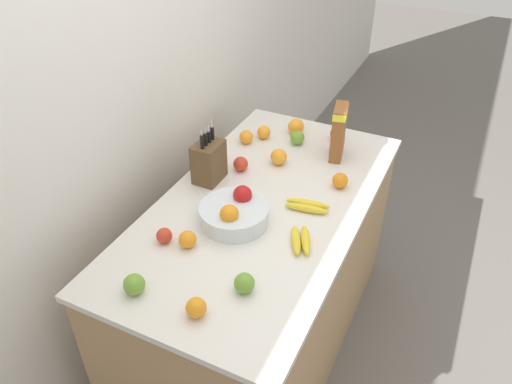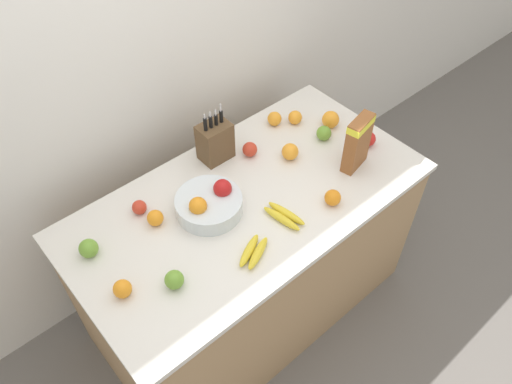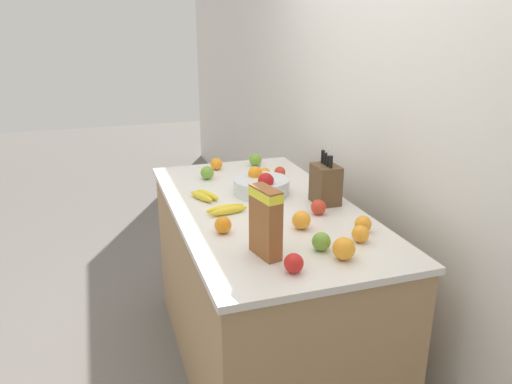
# 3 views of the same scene
# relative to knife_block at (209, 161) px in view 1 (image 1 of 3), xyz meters

# --- Properties ---
(ground_plane) EXTENTS (14.00, 14.00, 0.00)m
(ground_plane) POSITION_rel_knife_block_xyz_m (-0.06, -0.31, -1.03)
(ground_plane) COLOR slate
(wall_back) EXTENTS (9.00, 0.06, 2.60)m
(wall_back) POSITION_rel_knife_block_xyz_m (-0.06, 0.34, 0.27)
(wall_back) COLOR silver
(wall_back) RESTS_ON ground_plane
(counter) EXTENTS (1.68, 0.88, 0.93)m
(counter) POSITION_rel_knife_block_xyz_m (-0.06, -0.31, -0.57)
(counter) COLOR tan
(counter) RESTS_ON ground_plane
(knife_block) EXTENTS (0.15, 0.11, 0.30)m
(knife_block) POSITION_rel_knife_block_xyz_m (0.00, 0.00, 0.00)
(knife_block) COLOR brown
(knife_block) RESTS_ON counter
(cereal_box) EXTENTS (0.17, 0.09, 0.28)m
(cereal_box) POSITION_rel_knife_block_xyz_m (0.47, -0.48, 0.05)
(cereal_box) COLOR brown
(cereal_box) RESTS_ON counter
(fruit_bowl) EXTENTS (0.30, 0.30, 0.14)m
(fruit_bowl) POSITION_rel_knife_block_xyz_m (-0.24, -0.26, -0.05)
(fruit_bowl) COLOR silver
(fruit_bowl) RESTS_ON counter
(banana_bunch_left) EXTENTS (0.19, 0.15, 0.04)m
(banana_bunch_left) POSITION_rel_knife_block_xyz_m (-0.25, -0.57, -0.08)
(banana_bunch_left) COLOR yellow
(banana_bunch_left) RESTS_ON counter
(banana_bunch_right) EXTENTS (0.10, 0.21, 0.04)m
(banana_bunch_right) POSITION_rel_knife_block_xyz_m (-0.02, -0.51, -0.08)
(banana_bunch_right) COLOR yellow
(banana_bunch_right) RESTS_ON counter
(apple_by_knife_block) EXTENTS (0.07, 0.07, 0.07)m
(apple_by_knife_block) POSITION_rel_knife_block_xyz_m (0.13, -0.10, -0.06)
(apple_by_knife_block) COLOR red
(apple_by_knife_block) RESTS_ON counter
(apple_rightmost) EXTENTS (0.08, 0.08, 0.08)m
(apple_rightmost) POSITION_rel_knife_block_xyz_m (-0.57, -0.48, -0.06)
(apple_rightmost) COLOR #6B9E33
(apple_rightmost) RESTS_ON counter
(apple_front) EXTENTS (0.07, 0.07, 0.07)m
(apple_front) POSITION_rel_knife_block_xyz_m (-0.48, -0.06, -0.07)
(apple_front) COLOR red
(apple_front) RESTS_ON counter
(apple_middle) EXTENTS (0.07, 0.07, 0.07)m
(apple_middle) POSITION_rel_knife_block_xyz_m (0.63, -0.43, -0.06)
(apple_middle) COLOR red
(apple_middle) RESTS_ON counter
(apple_rear) EXTENTS (0.08, 0.08, 0.08)m
(apple_rear) POSITION_rel_knife_block_xyz_m (0.50, -0.25, -0.06)
(apple_rear) COLOR #6B9E33
(apple_rear) RESTS_ON counter
(apple_near_bananas) EXTENTS (0.08, 0.08, 0.08)m
(apple_near_bananas) POSITION_rel_knife_block_xyz_m (-0.75, -0.12, -0.06)
(apple_near_bananas) COLOR #6B9E33
(apple_near_bananas) RESTS_ON counter
(orange_mid_right) EXTENTS (0.07, 0.07, 0.07)m
(orange_mid_right) POSITION_rel_knife_block_xyz_m (-0.46, -0.16, -0.07)
(orange_mid_right) COLOR orange
(orange_mid_right) RESTS_ON counter
(orange_front_center) EXTENTS (0.09, 0.09, 0.09)m
(orange_front_center) POSITION_rel_knife_block_xyz_m (0.60, -0.21, -0.06)
(orange_front_center) COLOR orange
(orange_front_center) RESTS_ON counter
(orange_front_right) EXTENTS (0.07, 0.07, 0.07)m
(orange_front_right) POSITION_rel_knife_block_xyz_m (0.48, -0.07, -0.07)
(orange_front_right) COLOR orange
(orange_front_right) RESTS_ON counter
(orange_back_center) EXTENTS (0.07, 0.07, 0.07)m
(orange_back_center) POSITION_rel_knife_block_xyz_m (-0.75, -0.38, -0.06)
(orange_back_center) COLOR orange
(orange_back_center) RESTS_ON counter
(orange_near_bowl) EXTENTS (0.07, 0.07, 0.07)m
(orange_near_bowl) POSITION_rel_knife_block_xyz_m (0.39, -0.00, -0.06)
(orange_near_bowl) COLOR orange
(orange_near_bowl) RESTS_ON counter
(orange_front_left) EXTENTS (0.07, 0.07, 0.07)m
(orange_front_left) POSITION_rel_knife_block_xyz_m (0.21, -0.59, -0.06)
(orange_front_left) COLOR orange
(orange_front_left) RESTS_ON counter
(orange_mid_left) EXTENTS (0.08, 0.08, 0.08)m
(orange_mid_left) POSITION_rel_knife_block_xyz_m (0.27, -0.24, -0.06)
(orange_mid_left) COLOR orange
(orange_mid_left) RESTS_ON counter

